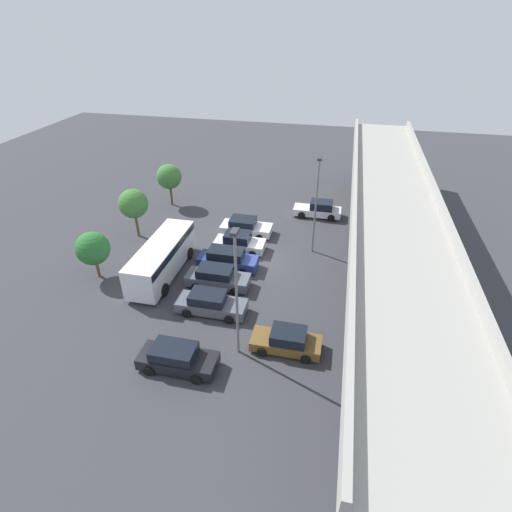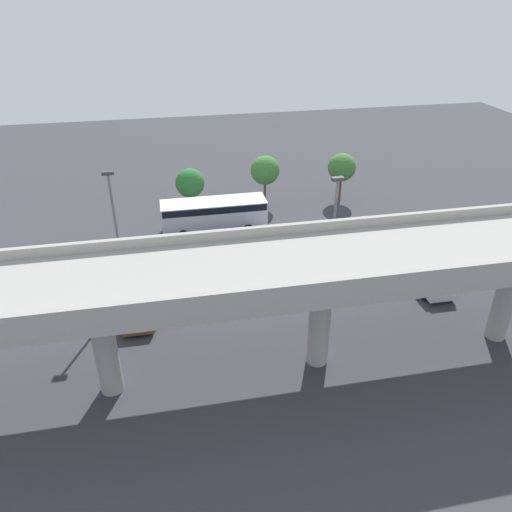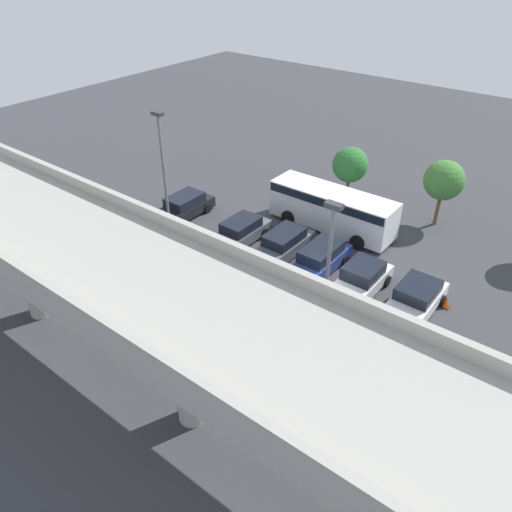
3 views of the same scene
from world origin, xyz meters
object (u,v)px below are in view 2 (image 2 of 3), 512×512
object	(u,v)px
tree_front_left	(342,167)
tree_front_right	(190,183)
lamp_post_mid_lot	(116,226)
parked_car_3	(249,247)
tree_front_centre	(265,170)
parked_car_5	(172,258)
parked_car_4	(214,251)
parked_car_0	(427,277)
traffic_cone	(334,237)
parked_car_7	(97,263)
shuttle_bus	(214,214)
parked_car_2	(286,246)
lamp_post_near_aisle	(333,232)
parked_car_1	(324,242)
parked_car_6	(138,308)

from	to	relation	value
tree_front_left	tree_front_right	bearing A→B (deg)	-1.49
lamp_post_mid_lot	tree_front_right	size ratio (longest dim) A/B	2.21
parked_car_3	tree_front_centre	distance (m)	10.45
parked_car_5	parked_car_4	bearing A→B (deg)	98.58
parked_car_0	tree_front_centre	distance (m)	17.98
parked_car_4	tree_front_centre	size ratio (longest dim) A/B	1.05
lamp_post_mid_lot	traffic_cone	size ratio (longest dim) A/B	12.21
parked_car_7	tree_front_left	distance (m)	23.53
parked_car_3	shuttle_bus	bearing A→B (deg)	-157.02
parked_car_2	parked_car_7	world-z (taller)	parked_car_2
parked_car_3	lamp_post_mid_lot	distance (m)	10.45
parked_car_3	parked_car_5	xyz separation A→B (m)	(5.71, 0.42, -0.06)
lamp_post_near_aisle	traffic_cone	distance (m)	9.54
parked_car_7	parked_car_1	bearing A→B (deg)	90.02
parked_car_3	parked_car_5	distance (m)	5.73
parked_car_3	parked_car_6	distance (m)	10.20
parked_car_2	parked_car_3	distance (m)	2.84
parked_car_6	parked_car_0	bearing A→B (deg)	-90.86
parked_car_4	tree_front_left	size ratio (longest dim) A/B	1.08
tree_front_centre	tree_front_right	size ratio (longest dim) A/B	1.18
parked_car_3	shuttle_bus	xyz separation A→B (m)	(2.00, -4.72, 0.85)
parked_car_3	parked_car_4	xyz separation A→B (m)	(2.65, -0.04, -0.03)
parked_car_4	tree_front_right	distance (m)	9.76
lamp_post_near_aisle	parked_car_1	bearing A→B (deg)	-105.85
parked_car_5	parked_car_2	bearing A→B (deg)	91.20
parked_car_1	tree_front_centre	bearing A→B (deg)	-165.17
tree_front_centre	parked_car_4	bearing A→B (deg)	58.00
parked_car_1	parked_car_6	bearing A→B (deg)	-66.59
parked_car_1	traffic_cone	world-z (taller)	parked_car_1
parked_car_3	lamp_post_near_aisle	world-z (taller)	lamp_post_near_aisle
lamp_post_mid_lot	parked_car_5	bearing A→B (deg)	-139.15
traffic_cone	tree_front_right	bearing A→B (deg)	-38.14
lamp_post_mid_lot	parked_car_3	bearing A→B (deg)	-160.06
lamp_post_near_aisle	tree_front_centre	distance (m)	16.22
shuttle_bus	tree_front_left	world-z (taller)	tree_front_left
parked_car_7	parked_car_2	bearing A→B (deg)	89.31
lamp_post_near_aisle	tree_front_left	xyz separation A→B (m)	(-6.44, -15.75, -1.74)
parked_car_3	lamp_post_near_aisle	bearing A→B (deg)	31.80
parked_car_4	lamp_post_near_aisle	distance (m)	10.25
parked_car_5	parked_car_7	distance (m)	5.29
parked_car_2	shuttle_bus	world-z (taller)	shuttle_bus
parked_car_4	traffic_cone	size ratio (longest dim) A/B	6.89
parked_car_2	parked_car_4	xyz separation A→B (m)	(5.49, -0.28, 0.00)
parked_car_2	shuttle_bus	size ratio (longest dim) A/B	0.52
parked_car_2	lamp_post_near_aisle	size ratio (longest dim) A/B	0.52
parked_car_6	traffic_cone	xyz separation A→B (m)	(-15.29, -7.39, -0.36)
tree_front_centre	traffic_cone	size ratio (longest dim) A/B	6.54
tree_front_centre	traffic_cone	bearing A→B (deg)	114.64
parked_car_0	parked_car_7	bearing A→B (deg)	73.93
shuttle_bus	tree_front_left	xyz separation A→B (m)	(-12.48, -4.51, 1.53)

